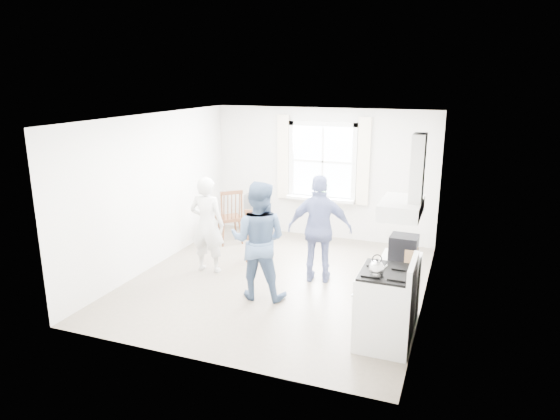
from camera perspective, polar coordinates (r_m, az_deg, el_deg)
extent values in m
cube|color=gray|center=(8.12, -0.21, -8.14)|extent=(4.62, 5.12, 0.02)
cube|color=silver|center=(10.04, 4.94, 4.16)|extent=(4.62, 0.04, 2.64)
cube|color=silver|center=(5.52, -9.64, -5.19)|extent=(4.62, 0.04, 2.64)
cube|color=silver|center=(8.75, -14.26, 2.12)|extent=(0.04, 5.12, 2.64)
cube|color=silver|center=(7.23, 16.83, -0.75)|extent=(0.04, 5.12, 2.64)
cube|color=white|center=(7.49, -0.23, 10.62)|extent=(4.62, 5.12, 0.02)
cube|color=white|center=(9.96, 4.92, 5.54)|extent=(1.20, 0.02, 1.40)
cube|color=white|center=(9.84, 4.97, 9.80)|extent=(1.38, 0.09, 0.09)
cube|color=white|center=(10.08, 4.77, 1.33)|extent=(1.38, 0.09, 0.09)
cube|color=white|center=(10.12, 1.34, 5.75)|extent=(0.09, 0.09, 1.58)
cube|color=white|center=(9.78, 8.52, 5.25)|extent=(0.09, 0.09, 1.58)
cube|color=white|center=(10.01, 4.66, 1.32)|extent=(1.38, 0.24, 0.06)
cube|color=#F3E4C7|center=(10.16, 0.38, 6.07)|extent=(0.24, 0.05, 1.70)
cube|color=#F3E4C7|center=(9.72, 9.52, 5.45)|extent=(0.24, 0.05, 1.70)
cube|color=white|center=(5.84, 13.69, 0.24)|extent=(0.45, 0.76, 0.18)
cube|color=white|center=(5.73, 15.47, 4.65)|extent=(0.14, 0.30, 0.76)
cube|color=slate|center=(10.53, -2.80, -0.31)|extent=(0.40, 0.30, 0.80)
cube|color=white|center=(6.30, 11.90, -11.00)|extent=(0.65, 0.76, 0.92)
cube|color=black|center=(6.10, 12.14, -6.98)|extent=(0.61, 0.72, 0.03)
cube|color=white|center=(6.04, 14.96, -6.53)|extent=(0.06, 0.76, 0.20)
cylinder|color=silver|center=(6.25, 8.86, -8.63)|extent=(0.02, 0.61, 0.02)
sphere|color=silver|center=(5.91, 10.98, -6.53)|extent=(0.19, 0.19, 0.19)
cylinder|color=silver|center=(5.93, 10.96, -7.03)|extent=(0.17, 0.17, 0.04)
torus|color=black|center=(5.87, 11.04, -5.52)|extent=(0.12, 0.05, 0.12)
cube|color=white|center=(6.92, 13.45, -8.70)|extent=(0.50, 0.55, 0.90)
cube|color=black|center=(6.67, 13.92, -4.73)|extent=(0.36, 0.32, 0.16)
cube|color=black|center=(6.62, 14.00, -3.47)|extent=(0.36, 0.32, 0.15)
cube|color=#AA7E52|center=(6.62, 14.11, -4.85)|extent=(0.31, 0.25, 0.18)
cube|color=#4C2A18|center=(9.81, -5.83, -0.93)|extent=(0.64, 0.64, 0.06)
cube|color=#4C2A18|center=(9.55, -5.52, 0.49)|extent=(0.37, 0.35, 0.60)
cylinder|color=#4C2A18|center=(9.89, -5.79, -2.38)|extent=(0.04, 0.04, 0.48)
cube|color=#4C2A18|center=(8.84, -2.37, -3.04)|extent=(0.42, 0.40, 0.05)
cube|color=#4C2A18|center=(8.60, -2.83, -1.70)|extent=(0.40, 0.07, 0.53)
cylinder|color=#4C2A18|center=(8.91, -2.35, -4.46)|extent=(0.04, 0.04, 0.43)
imported|color=silver|center=(8.34, -8.32, -1.67)|extent=(0.63, 0.63, 1.62)
imported|color=#455D81|center=(7.27, -2.48, -3.49)|extent=(0.95, 0.95, 1.76)
imported|color=navy|center=(7.86, 4.57, -2.21)|extent=(1.19, 1.19, 1.73)
imported|color=#327234|center=(9.93, 4.94, 2.32)|extent=(0.18, 0.18, 0.31)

